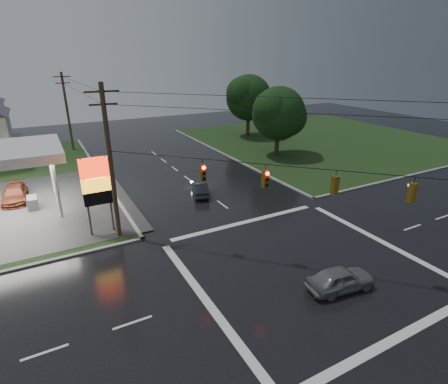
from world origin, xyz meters
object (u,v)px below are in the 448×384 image
utility_pole_nw (111,162)px  car_crossing (341,279)px  utility_pole_n (67,111)px  pylon_sign (96,183)px  car_north (200,189)px  car_pump (15,194)px  tree_ne_near (279,114)px  tree_ne_far (249,98)px

utility_pole_nw → car_crossing: bearing=-52.0°
utility_pole_nw → car_crossing: 16.56m
utility_pole_n → car_crossing: bearing=-76.7°
utility_pole_n → car_crossing: 42.34m
pylon_sign → car_north: bearing=20.2°
utility_pole_n → car_pump: (-6.89, -17.31, -4.77)m
utility_pole_nw → car_pump: (-6.89, 11.19, -5.02)m
utility_pole_nw → car_crossing: (9.71, -12.44, -5.04)m
tree_ne_near → car_pump: (-30.53, -1.30, -4.86)m
utility_pole_nw → car_north: size_ratio=2.89×
pylon_sign → car_north: pylon_sign is taller
pylon_sign → car_pump: bearing=120.0°
pylon_sign → utility_pole_nw: (1.00, -1.00, 1.71)m
utility_pole_n → tree_ne_near: bearing=-34.1°
tree_ne_near → car_north: bearing=-152.1°
car_crossing → pylon_sign: bearing=46.5°
utility_pole_n → pylon_sign: bearing=-92.1°
tree_ne_near → utility_pole_n: bearing=145.9°
car_north → car_pump: 16.94m
utility_pole_nw → car_north: utility_pole_nw is taller
tree_ne_near → car_crossing: 28.97m
car_north → utility_pole_n: bearing=-51.9°
tree_ne_far → car_crossing: 41.00m
pylon_sign → car_north: 10.88m
car_north → car_pump: bearing=-4.9°
pylon_sign → tree_ne_far: tree_ne_far is taller
pylon_sign → utility_pole_n: 27.56m
tree_ne_near → car_north: (-14.94, -7.93, -4.93)m
pylon_sign → tree_ne_far: size_ratio=0.61×
utility_pole_nw → tree_ne_far: (26.65, 24.49, 0.46)m
pylon_sign → utility_pole_n: (1.00, 27.50, 1.46)m
tree_ne_near → tree_ne_far: (3.01, 12.00, 0.62)m
car_crossing → car_pump: (-16.60, 23.63, 0.02)m
car_crossing → car_pump: bearing=43.0°
car_pump → utility_pole_n: bearing=72.2°
utility_pole_n → tree_ne_far: size_ratio=1.07×
pylon_sign → tree_ne_near: (24.64, 11.49, 1.55)m
utility_pole_n → car_pump: bearing=-111.7°
utility_pole_nw → car_north: (8.70, 4.57, -5.09)m
pylon_sign → tree_ne_near: 27.23m
utility_pole_nw → tree_ne_far: 36.20m
tree_ne_far → car_crossing: bearing=-114.6°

